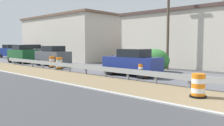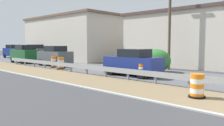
# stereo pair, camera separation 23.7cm
# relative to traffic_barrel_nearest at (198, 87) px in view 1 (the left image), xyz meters

# --- Properties ---
(traffic_barrel_nearest) EXTENTS (0.70, 0.70, 1.02)m
(traffic_barrel_nearest) POSITION_rel_traffic_barrel_nearest_xyz_m (0.00, 0.00, 0.00)
(traffic_barrel_nearest) COLOR orange
(traffic_barrel_nearest) RESTS_ON ground
(traffic_barrel_close) EXTENTS (0.69, 0.69, 0.97)m
(traffic_barrel_close) POSITION_rel_traffic_barrel_nearest_xyz_m (2.77, 4.79, -0.02)
(traffic_barrel_close) COLOR orange
(traffic_barrel_close) RESTS_ON ground
(traffic_barrel_mid) EXTENTS (0.64, 0.64, 0.96)m
(traffic_barrel_mid) POSITION_rel_traffic_barrel_nearest_xyz_m (2.92, 7.60, -0.03)
(traffic_barrel_mid) COLOR orange
(traffic_barrel_mid) RESTS_ON ground
(traffic_barrel_far) EXTENTS (0.70, 0.70, 1.06)m
(traffic_barrel_far) POSITION_rel_traffic_barrel_nearest_xyz_m (2.35, 13.56, 0.02)
(traffic_barrel_far) COLOR orange
(traffic_barrel_far) RESTS_ON ground
(traffic_barrel_farther) EXTENTS (0.69, 0.69, 1.08)m
(traffic_barrel_farther) POSITION_rel_traffic_barrel_nearest_xyz_m (2.67, 15.18, 0.03)
(traffic_barrel_farther) COLOR orange
(traffic_barrel_farther) RESTS_ON ground
(car_lead_near_lane) EXTENTS (2.21, 4.17, 2.17)m
(car_lead_near_lane) POSITION_rel_traffic_barrel_nearest_xyz_m (3.36, 22.62, 0.63)
(car_lead_near_lane) COLOR #195128
(car_lead_near_lane) RESTS_ON ground
(car_trailing_near_lane) EXTENTS (2.10, 4.67, 2.18)m
(car_trailing_near_lane) POSITION_rel_traffic_barrel_nearest_xyz_m (6.53, 33.15, 0.63)
(car_trailing_near_lane) COLOR navy
(car_trailing_near_lane) RESTS_ON ground
(car_lead_far_lane) EXTENTS (2.17, 4.19, 1.92)m
(car_lead_far_lane) POSITION_rel_traffic_barrel_nearest_xyz_m (3.43, 6.11, 0.51)
(car_lead_far_lane) COLOR navy
(car_lead_far_lane) RESTS_ON ground
(car_trailing_far_lane) EXTENTS (2.03, 4.12, 2.08)m
(car_trailing_far_lane) POSITION_rel_traffic_barrel_nearest_xyz_m (3.71, 16.68, 0.58)
(car_trailing_far_lane) COLOR #4C5156
(car_trailing_far_lane) RESTS_ON ground
(car_distant_a) EXTENTS (1.99, 4.53, 2.21)m
(car_distant_a) POSITION_rel_traffic_barrel_nearest_xyz_m (6.97, 26.81, 0.64)
(car_distant_a) COLOR #4C5156
(car_distant_a) RESTS_ON ground
(roadside_shop_near) EXTENTS (8.49, 15.33, 5.63)m
(roadside_shop_near) POSITION_rel_traffic_barrel_nearest_xyz_m (14.06, 5.23, 2.37)
(roadside_shop_near) COLOR beige
(roadside_shop_near) RESTS_ON ground
(roadside_shop_far) EXTENTS (8.58, 15.91, 6.28)m
(roadside_shop_far) POSITION_rel_traffic_barrel_nearest_xyz_m (11.85, 23.87, 2.69)
(roadside_shop_far) COLOR beige
(roadside_shop_far) RESTS_ON ground
(utility_pole_near) EXTENTS (0.24, 1.80, 8.23)m
(utility_pole_near) POSITION_rel_traffic_barrel_nearest_xyz_m (8.73, 6.22, 3.81)
(utility_pole_near) COLOR brown
(utility_pole_near) RESTS_ON ground
(bush_roadside) EXTENTS (2.39, 2.39, 1.88)m
(bush_roadside) POSITION_rel_traffic_barrel_nearest_xyz_m (6.27, 6.02, 0.48)
(bush_roadside) COLOR #337533
(bush_roadside) RESTS_ON ground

